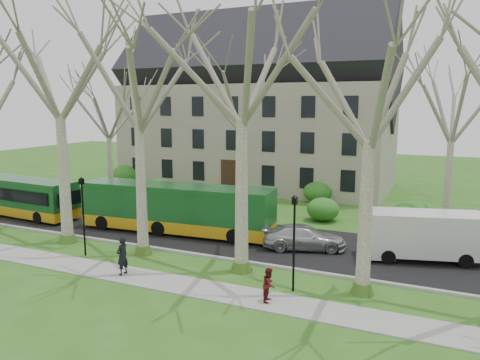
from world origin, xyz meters
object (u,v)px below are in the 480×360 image
(bus_follow, at_px, (176,208))
(sedan, at_px, (304,237))
(pedestrian_b, at_px, (269,285))
(van_a, at_px, (423,236))
(pedestrian_a, at_px, (122,256))
(bus_lead, at_px, (13,195))

(bus_follow, bearing_deg, sedan, -4.72)
(sedan, bearing_deg, pedestrian_b, 166.86)
(sedan, xyz_separation_m, pedestrian_b, (0.74, -7.51, 0.04))
(sedan, bearing_deg, van_a, -101.51)
(pedestrian_a, bearing_deg, bus_follow, -162.56)
(van_a, distance_m, pedestrian_b, 10.02)
(pedestrian_b, bearing_deg, bus_lead, 68.95)
(sedan, distance_m, pedestrian_a, 10.22)
(sedan, bearing_deg, pedestrian_a, 118.98)
(bus_lead, xyz_separation_m, van_a, (28.66, 1.61, -0.14))
(bus_lead, relative_size, pedestrian_a, 6.11)
(sedan, distance_m, pedestrian_b, 7.55)
(sedan, height_order, van_a, van_a)
(bus_lead, xyz_separation_m, pedestrian_b, (23.09, -6.70, -0.71))
(sedan, relative_size, pedestrian_a, 2.52)
(bus_lead, height_order, van_a, bus_lead)
(bus_lead, height_order, pedestrian_a, bus_lead)
(van_a, bearing_deg, sedan, 172.28)
(pedestrian_a, bearing_deg, pedestrian_b, 95.37)
(bus_lead, distance_m, van_a, 28.70)
(bus_follow, distance_m, sedan, 8.60)
(van_a, height_order, pedestrian_b, van_a)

